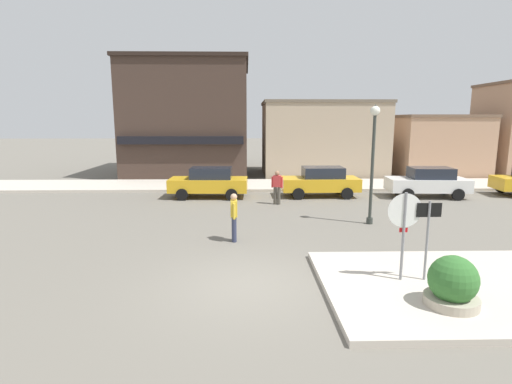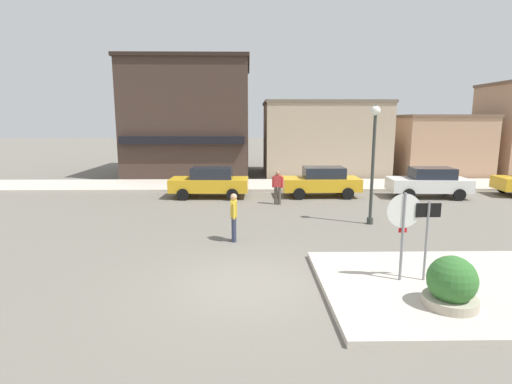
{
  "view_description": "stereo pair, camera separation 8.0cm",
  "coord_description": "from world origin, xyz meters",
  "px_view_note": "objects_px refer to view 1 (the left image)",
  "views": [
    {
      "loc": [
        -0.03,
        -9.17,
        3.97
      ],
      "look_at": [
        0.3,
        4.5,
        1.5
      ],
      "focal_mm": 28.0,
      "sensor_mm": 36.0,
      "label": 1
    },
    {
      "loc": [
        0.05,
        -9.17,
        3.97
      ],
      "look_at": [
        0.3,
        4.5,
        1.5
      ],
      "focal_mm": 28.0,
      "sensor_mm": 36.0,
      "label": 2
    }
  ],
  "objects_px": {
    "parked_car_nearest": "(209,182)",
    "stop_sign": "(404,225)",
    "one_way_sign": "(428,233)",
    "planter": "(452,287)",
    "lamp_post": "(373,147)",
    "parked_car_third": "(428,182)",
    "pedestrian_crossing_near": "(277,186)",
    "parked_car_second": "(321,181)",
    "pedestrian_crossing_far": "(234,216)"
  },
  "relations": [
    {
      "from": "stop_sign",
      "to": "lamp_post",
      "type": "relative_size",
      "value": 0.51
    },
    {
      "from": "parked_car_nearest",
      "to": "pedestrian_crossing_near",
      "type": "height_order",
      "value": "pedestrian_crossing_near"
    },
    {
      "from": "one_way_sign",
      "to": "lamp_post",
      "type": "relative_size",
      "value": 0.46
    },
    {
      "from": "stop_sign",
      "to": "pedestrian_crossing_far",
      "type": "xyz_separation_m",
      "value": [
        -4.16,
        3.7,
        -0.65
      ]
    },
    {
      "from": "pedestrian_crossing_near",
      "to": "pedestrian_crossing_far",
      "type": "relative_size",
      "value": 1.0
    },
    {
      "from": "parked_car_third",
      "to": "parked_car_nearest",
      "type": "bearing_deg",
      "value": 178.82
    },
    {
      "from": "planter",
      "to": "lamp_post",
      "type": "distance_m",
      "value": 7.64
    },
    {
      "from": "planter",
      "to": "pedestrian_crossing_near",
      "type": "height_order",
      "value": "pedestrian_crossing_near"
    },
    {
      "from": "lamp_post",
      "to": "parked_car_second",
      "type": "height_order",
      "value": "lamp_post"
    },
    {
      "from": "planter",
      "to": "pedestrian_crossing_far",
      "type": "relative_size",
      "value": 0.76
    },
    {
      "from": "planter",
      "to": "parked_car_second",
      "type": "height_order",
      "value": "parked_car_second"
    },
    {
      "from": "parked_car_second",
      "to": "pedestrian_crossing_far",
      "type": "xyz_separation_m",
      "value": [
        -4.31,
        -7.82,
        0.06
      ]
    },
    {
      "from": "stop_sign",
      "to": "planter",
      "type": "relative_size",
      "value": 1.88
    },
    {
      "from": "parked_car_nearest",
      "to": "pedestrian_crossing_far",
      "type": "distance_m",
      "value": 7.85
    },
    {
      "from": "stop_sign",
      "to": "pedestrian_crossing_near",
      "type": "distance_m",
      "value": 9.84
    },
    {
      "from": "one_way_sign",
      "to": "parked_car_second",
      "type": "relative_size",
      "value": 0.52
    },
    {
      "from": "parked_car_nearest",
      "to": "stop_sign",
      "type": "bearing_deg",
      "value": -63.53
    },
    {
      "from": "pedestrian_crossing_far",
      "to": "parked_car_nearest",
      "type": "bearing_deg",
      "value": 101.16
    },
    {
      "from": "planter",
      "to": "parked_car_second",
      "type": "bearing_deg",
      "value": 91.68
    },
    {
      "from": "parked_car_third",
      "to": "pedestrian_crossing_near",
      "type": "relative_size",
      "value": 2.55
    },
    {
      "from": "stop_sign",
      "to": "planter",
      "type": "height_order",
      "value": "stop_sign"
    },
    {
      "from": "parked_car_second",
      "to": "lamp_post",
      "type": "bearing_deg",
      "value": -81.14
    },
    {
      "from": "one_way_sign",
      "to": "pedestrian_crossing_far",
      "type": "distance_m",
      "value": 6.03
    },
    {
      "from": "stop_sign",
      "to": "parked_car_second",
      "type": "distance_m",
      "value": 11.54
    },
    {
      "from": "stop_sign",
      "to": "parked_car_nearest",
      "type": "distance_m",
      "value": 12.75
    },
    {
      "from": "lamp_post",
      "to": "parked_car_nearest",
      "type": "bearing_deg",
      "value": 140.36
    },
    {
      "from": "pedestrian_crossing_near",
      "to": "parked_car_nearest",
      "type": "bearing_deg",
      "value": 151.32
    },
    {
      "from": "stop_sign",
      "to": "one_way_sign",
      "type": "bearing_deg",
      "value": -1.91
    },
    {
      "from": "one_way_sign",
      "to": "parked_car_nearest",
      "type": "xyz_separation_m",
      "value": [
        -6.25,
        11.42,
        -0.52
      ]
    },
    {
      "from": "planter",
      "to": "lamp_post",
      "type": "height_order",
      "value": "lamp_post"
    },
    {
      "from": "lamp_post",
      "to": "one_way_sign",
      "type": "bearing_deg",
      "value": -94.51
    },
    {
      "from": "parked_car_third",
      "to": "pedestrian_crossing_far",
      "type": "relative_size",
      "value": 2.55
    },
    {
      "from": "parked_car_third",
      "to": "pedestrian_crossing_near",
      "type": "bearing_deg",
      "value": -168.54
    },
    {
      "from": "parked_car_nearest",
      "to": "pedestrian_crossing_near",
      "type": "distance_m",
      "value": 3.86
    },
    {
      "from": "one_way_sign",
      "to": "planter",
      "type": "xyz_separation_m",
      "value": [
        -0.04,
        -1.38,
        -0.77
      ]
    },
    {
      "from": "stop_sign",
      "to": "pedestrian_crossing_near",
      "type": "height_order",
      "value": "stop_sign"
    },
    {
      "from": "one_way_sign",
      "to": "lamp_post",
      "type": "distance_m",
      "value": 6.1
    },
    {
      "from": "lamp_post",
      "to": "parked_car_nearest",
      "type": "height_order",
      "value": "lamp_post"
    },
    {
      "from": "planter",
      "to": "pedestrian_crossing_far",
      "type": "xyz_separation_m",
      "value": [
        -4.68,
        5.1,
        0.31
      ]
    },
    {
      "from": "stop_sign",
      "to": "pedestrian_crossing_near",
      "type": "relative_size",
      "value": 1.43
    },
    {
      "from": "parked_car_third",
      "to": "pedestrian_crossing_near",
      "type": "distance_m",
      "value": 8.14
    },
    {
      "from": "parked_car_nearest",
      "to": "pedestrian_crossing_far",
      "type": "relative_size",
      "value": 2.51
    },
    {
      "from": "planter",
      "to": "lamp_post",
      "type": "bearing_deg",
      "value": 86.0
    },
    {
      "from": "one_way_sign",
      "to": "planter",
      "type": "distance_m",
      "value": 1.58
    },
    {
      "from": "planter",
      "to": "parked_car_nearest",
      "type": "xyz_separation_m",
      "value": [
        -6.2,
        12.8,
        0.25
      ]
    },
    {
      "from": "one_way_sign",
      "to": "lamp_post",
      "type": "bearing_deg",
      "value": 85.49
    },
    {
      "from": "parked_car_nearest",
      "to": "parked_car_second",
      "type": "bearing_deg",
      "value": 1.19
    },
    {
      "from": "pedestrian_crossing_far",
      "to": "lamp_post",
      "type": "bearing_deg",
      "value": 22.42
    },
    {
      "from": "one_way_sign",
      "to": "parked_car_second",
      "type": "distance_m",
      "value": 11.56
    },
    {
      "from": "one_way_sign",
      "to": "lamp_post",
      "type": "height_order",
      "value": "lamp_post"
    }
  ]
}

